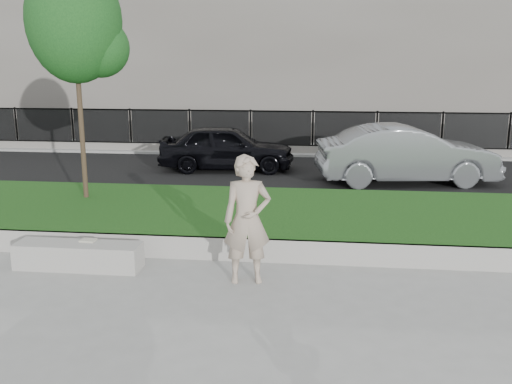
# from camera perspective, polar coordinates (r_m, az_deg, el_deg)

# --- Properties ---
(ground) EXTENTS (90.00, 90.00, 0.00)m
(ground) POSITION_cam_1_polar(r_m,az_deg,el_deg) (8.90, -6.49, -8.97)
(ground) COLOR gray
(ground) RESTS_ON ground
(grass_bank) EXTENTS (34.00, 4.00, 0.40)m
(grass_bank) POSITION_cam_1_polar(r_m,az_deg,el_deg) (11.62, -3.18, -2.55)
(grass_bank) COLOR black
(grass_bank) RESTS_ON ground
(grass_kerb) EXTENTS (34.00, 0.08, 0.40)m
(grass_kerb) POSITION_cam_1_polar(r_m,az_deg,el_deg) (9.78, -5.14, -5.63)
(grass_kerb) COLOR #9C9992
(grass_kerb) RESTS_ON ground
(street) EXTENTS (34.00, 7.00, 0.04)m
(street) POSITION_cam_1_polar(r_m,az_deg,el_deg) (16.96, -0.02, 1.85)
(street) COLOR black
(street) RESTS_ON ground
(far_pavement) EXTENTS (34.00, 3.00, 0.12)m
(far_pavement) POSITION_cam_1_polar(r_m,az_deg,el_deg) (21.36, 1.39, 4.30)
(far_pavement) COLOR gray
(far_pavement) RESTS_ON ground
(iron_fence) EXTENTS (32.00, 0.30, 1.50)m
(iron_fence) POSITION_cam_1_polar(r_m,az_deg,el_deg) (20.31, 1.14, 5.21)
(iron_fence) COLOR slate
(iron_fence) RESTS_ON far_pavement
(building_facade) EXTENTS (34.00, 10.00, 10.00)m
(building_facade) POSITION_cam_1_polar(r_m,az_deg,el_deg) (28.14, 2.83, 16.49)
(building_facade) COLOR #67615A
(building_facade) RESTS_ON ground
(stone_bench) EXTENTS (2.06, 0.52, 0.42)m
(stone_bench) POSITION_cam_1_polar(r_m,az_deg,el_deg) (9.80, -17.32, -6.10)
(stone_bench) COLOR #9C9992
(stone_bench) RESTS_ON ground
(man) EXTENTS (0.79, 0.60, 1.97)m
(man) POSITION_cam_1_polar(r_m,az_deg,el_deg) (8.59, -0.88, -2.78)
(man) COLOR tan
(man) RESTS_ON ground
(book) EXTENTS (0.25, 0.19, 0.03)m
(book) POSITION_cam_1_polar(r_m,az_deg,el_deg) (9.80, -16.44, -4.65)
(book) COLOR beige
(book) RESTS_ON stone_bench
(young_tree) EXTENTS (2.03, 1.94, 4.96)m
(young_tree) POSITION_cam_1_polar(r_m,az_deg,el_deg) (12.69, -17.34, 15.58)
(young_tree) COLOR #38281C
(young_tree) RESTS_ON grass_bank
(car_dark) EXTENTS (4.17, 1.92, 1.38)m
(car_dark) POSITION_cam_1_polar(r_m,az_deg,el_deg) (17.35, -2.95, 4.47)
(car_dark) COLOR black
(car_dark) RESTS_ON street
(car_silver) EXTENTS (4.97, 2.35, 1.57)m
(car_silver) POSITION_cam_1_polar(r_m,az_deg,el_deg) (15.98, 14.80, 3.65)
(car_silver) COLOR gray
(car_silver) RESTS_ON street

